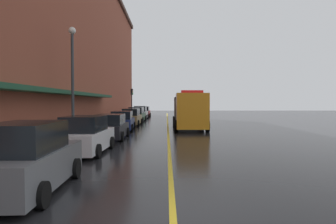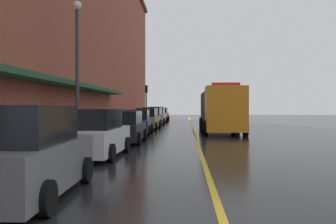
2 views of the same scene
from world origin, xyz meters
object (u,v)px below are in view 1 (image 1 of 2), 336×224
parked_car_2 (111,127)px  parking_meter_1 (128,113)px  parked_car_7 (144,112)px  parked_car_3 (122,121)px  street_lamp_left (73,71)px  parked_car_4 (131,118)px  parked_car_6 (141,113)px  parking_meter_2 (100,120)px  utility_truck (189,111)px  traffic_light_near (132,98)px  parked_car_5 (137,115)px  parking_meter_0 (41,136)px  parked_car_0 (28,160)px  parked_car_1 (86,136)px

parked_car_2 → parking_meter_1: (-1.49, 19.96, 0.28)m
parked_car_7 → parked_car_3: bearing=-179.6°
parked_car_3 → parked_car_7: size_ratio=1.05×
street_lamp_left → parked_car_4: bearing=81.0°
parked_car_6 → parking_meter_2: (-1.40, -20.22, 0.18)m
parked_car_4 → parked_car_7: size_ratio=0.97×
parked_car_6 → utility_truck: utility_truck is taller
parking_meter_2 → traffic_light_near: traffic_light_near is taller
parked_car_5 → parking_meter_1: size_ratio=3.68×
parked_car_3 → parked_car_2: bearing=179.3°
parked_car_5 → parking_meter_1: 2.69m
parked_car_2 → parked_car_3: size_ratio=0.95×
parked_car_7 → parking_meter_2: size_ratio=3.40×
parked_car_3 → parked_car_4: bearing=-3.5°
parking_meter_0 → traffic_light_near: size_ratio=0.31×
utility_truck → traffic_light_near: bearing=-156.0°
parking_meter_1 → parking_meter_2: 16.44m
parked_car_0 → parked_car_2: bearing=-2.1°
parked_car_5 → traffic_light_near: size_ratio=1.14×
parked_car_3 → parked_car_6: size_ratio=1.08×
parked_car_0 → parking_meter_1: 31.67m
parking_meter_2 → street_lamp_left: (-0.60, -4.88, 3.34)m
parked_car_0 → parked_car_4: parked_car_0 is taller
parked_car_0 → traffic_light_near: traffic_light_near is taller
parked_car_0 → parking_meter_2: 15.26m
parked_car_2 → parked_car_6: parked_car_6 is taller
parked_car_6 → parked_car_2: bearing=-177.6°
parked_car_4 → parking_meter_0: (-1.48, -19.25, 0.23)m
parked_car_5 → parking_meter_1: parked_car_5 is taller
parked_car_7 → traffic_light_near: (-1.41, -5.08, 2.33)m
parked_car_1 → parking_meter_1: 25.54m
parked_car_6 → parked_car_1: bearing=-178.0°
parked_car_4 → parking_meter_2: 8.37m
parked_car_4 → parking_meter_0: 19.31m
parked_car_6 → parked_car_7: (0.07, 5.54, -0.05)m
parked_car_4 → traffic_light_near: size_ratio=1.02×
parked_car_7 → parking_meter_1: 9.44m
parked_car_1 → parked_car_5: size_ratio=0.91×
parked_car_6 → parked_car_7: parked_car_6 is taller
parked_car_1 → parked_car_6: (0.08, 29.29, 0.04)m
parking_meter_1 → street_lamp_left: 21.59m
parked_car_3 → utility_truck: bearing=-76.6°
parked_car_0 → parked_car_3: bearing=-1.5°
parking_meter_2 → parked_car_7: bearing=86.7°
utility_truck → parked_car_1: bearing=-24.0°
parked_car_6 → parking_meter_2: bearing=178.2°
parked_car_4 → street_lamp_left: (-2.08, -13.12, 3.57)m
parking_meter_1 → parked_car_1: bearing=-87.0°
parked_car_1 → parked_car_7: (0.14, 34.82, -0.01)m
parked_car_5 → street_lamp_left: 19.48m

